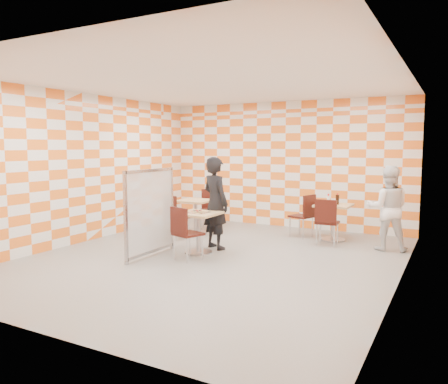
# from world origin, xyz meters

# --- Properties ---
(room_shell) EXTENTS (7.00, 7.00, 7.00)m
(room_shell) POSITION_xyz_m (0.00, 0.54, 1.50)
(room_shell) COLOR gray
(room_shell) RESTS_ON ground
(main_table) EXTENTS (0.70, 0.70, 0.75)m
(main_table) POSITION_xyz_m (-0.43, 0.21, 0.51)
(main_table) COLOR #DEBC77
(main_table) RESTS_ON ground
(second_table) EXTENTS (0.70, 0.70, 0.75)m
(second_table) POSITION_xyz_m (1.44, 2.47, 0.51)
(second_table) COLOR #DEBC77
(second_table) RESTS_ON ground
(empty_table) EXTENTS (0.70, 0.70, 0.75)m
(empty_table) POSITION_xyz_m (-1.47, 1.77, 0.51)
(empty_table) COLOR #DEBC77
(empty_table) RESTS_ON ground
(chair_main_front) EXTENTS (0.53, 0.53, 0.92)m
(chair_main_front) POSITION_xyz_m (-0.37, -0.36, 0.54)
(chair_main_front) COLOR #39110B
(chair_main_front) RESTS_ON ground
(chair_second_front) EXTENTS (0.44, 0.45, 0.92)m
(chair_second_front) POSITION_xyz_m (1.46, 1.88, 0.54)
(chair_second_front) COLOR #39110B
(chair_second_front) RESTS_ON ground
(chair_second_side) EXTENTS (0.54, 0.53, 0.92)m
(chair_second_side) POSITION_xyz_m (0.85, 2.44, 0.54)
(chair_second_side) COLOR #39110B
(chair_second_side) RESTS_ON ground
(chair_empty_near) EXTENTS (0.53, 0.53, 0.92)m
(chair_empty_near) POSITION_xyz_m (-1.54, 1.04, 0.54)
(chair_empty_near) COLOR #39110B
(chair_empty_near) RESTS_ON ground
(chair_empty_far) EXTENTS (0.56, 0.57, 0.92)m
(chair_empty_far) POSITION_xyz_m (-1.46, 2.40, 0.54)
(chair_empty_far) COLOR #39110B
(chair_empty_far) RESTS_ON ground
(partition) EXTENTS (0.08, 1.38, 1.55)m
(partition) POSITION_xyz_m (-1.08, -0.36, 0.79)
(partition) COLOR white
(partition) RESTS_ON ground
(man_dark) EXTENTS (0.75, 0.64, 1.75)m
(man_dark) POSITION_xyz_m (-0.34, 0.69, 0.87)
(man_dark) COLOR black
(man_dark) RESTS_ON ground
(man_white) EXTENTS (0.87, 0.74, 1.58)m
(man_white) POSITION_xyz_m (2.55, 2.10, 0.79)
(man_white) COLOR white
(man_white) RESTS_ON ground
(pizza_on_foil) EXTENTS (0.40, 0.40, 0.04)m
(pizza_on_foil) POSITION_xyz_m (-0.43, 0.20, 0.77)
(pizza_on_foil) COLOR silver
(pizza_on_foil) RESTS_ON main_table
(sport_bottle) EXTENTS (0.06, 0.06, 0.20)m
(sport_bottle) POSITION_xyz_m (1.30, 2.58, 0.84)
(sport_bottle) COLOR white
(sport_bottle) RESTS_ON second_table
(soda_bottle) EXTENTS (0.07, 0.07, 0.23)m
(soda_bottle) POSITION_xyz_m (1.51, 2.50, 0.85)
(soda_bottle) COLOR black
(soda_bottle) RESTS_ON second_table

